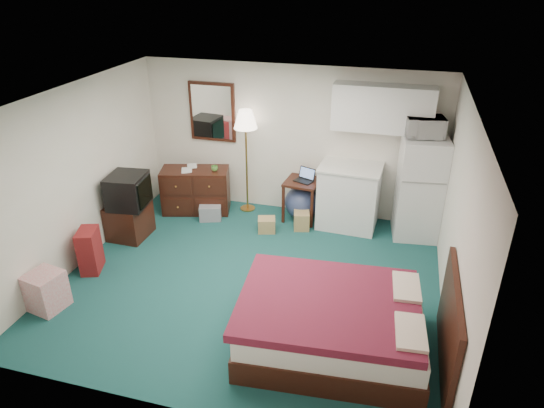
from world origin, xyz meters
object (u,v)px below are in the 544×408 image
(floor_lamp, at_px, (247,162))
(kitchen_counter, at_px, (349,197))
(fridge, at_px, (419,188))
(bed, at_px, (332,324))
(desk, at_px, (302,200))
(dresser, at_px, (196,190))
(suitcase, at_px, (90,250))
(tv_stand, at_px, (129,220))

(floor_lamp, height_order, kitchen_counter, floor_lamp)
(fridge, xyz_separation_m, bed, (-0.87, -2.87, -0.49))
(kitchen_counter, xyz_separation_m, bed, (0.19, -2.90, -0.19))
(desk, relative_size, fridge, 0.43)
(dresser, distance_m, suitcase, 2.21)
(dresser, xyz_separation_m, floor_lamp, (0.84, 0.28, 0.51))
(suitcase, bearing_deg, fridge, 8.88)
(desk, xyz_separation_m, fridge, (1.84, -0.05, 0.46))
(dresser, height_order, desk, dresser)
(desk, height_order, suitcase, desk)
(floor_lamp, xyz_separation_m, tv_stand, (-1.51, -1.38, -0.61))
(bed, bearing_deg, fridge, 68.67)
(kitchen_counter, bearing_deg, tv_stand, -155.79)
(desk, bearing_deg, kitchen_counter, 3.84)
(bed, bearing_deg, desk, 103.92)
(fridge, height_order, tv_stand, fridge)
(bed, distance_m, suitcase, 3.55)
(fridge, relative_size, tv_stand, 2.67)
(floor_lamp, distance_m, tv_stand, 2.13)
(floor_lamp, xyz_separation_m, fridge, (2.83, -0.14, -0.09))
(floor_lamp, distance_m, suitcase, 2.89)
(kitchen_counter, xyz_separation_m, fridge, (1.06, -0.03, 0.30))
(tv_stand, xyz_separation_m, suitcase, (-0.03, -1.00, 0.04))
(dresser, xyz_separation_m, kitchen_counter, (2.60, 0.17, 0.12))
(bed, relative_size, suitcase, 3.10)
(dresser, height_order, suitcase, dresser)
(floor_lamp, bearing_deg, fridge, -2.87)
(floor_lamp, height_order, tv_stand, floor_lamp)
(floor_lamp, height_order, desk, floor_lamp)
(desk, relative_size, tv_stand, 1.15)
(desk, height_order, kitchen_counter, kitchen_counter)
(dresser, distance_m, floor_lamp, 1.02)
(dresser, height_order, tv_stand, dresser)
(bed, relative_size, tv_stand, 3.26)
(kitchen_counter, bearing_deg, floor_lamp, 179.39)
(dresser, distance_m, kitchen_counter, 2.61)
(kitchen_counter, bearing_deg, dresser, -173.19)
(floor_lamp, bearing_deg, dresser, -161.26)
(floor_lamp, relative_size, bed, 0.91)
(floor_lamp, xyz_separation_m, kitchen_counter, (1.76, -0.11, -0.38))
(dresser, xyz_separation_m, fridge, (3.67, 0.14, 0.42))
(floor_lamp, height_order, bed, floor_lamp)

